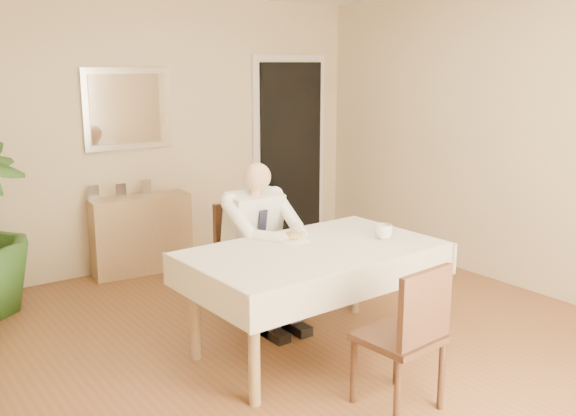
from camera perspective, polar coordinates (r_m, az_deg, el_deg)
room at (r=4.28m, az=2.75°, el=3.73°), size 5.00×5.02×2.60m
doorway at (r=7.19m, az=0.18°, el=5.04°), size 0.96×0.07×2.10m
mirror at (r=6.23m, az=-14.03°, el=8.55°), size 0.86×0.04×0.76m
dining_table at (r=4.36m, az=2.26°, el=-4.61°), size 1.75×1.07×0.75m
chair_far at (r=5.10m, az=-3.88°, el=-3.89°), size 0.45×0.45×0.91m
chair_near at (r=3.74m, az=10.71°, el=-10.70°), size 0.45×0.45×0.88m
seated_man at (r=4.82m, az=-2.09°, el=-2.63°), size 0.48×0.72×1.24m
plate at (r=4.52m, az=0.39°, el=-2.74°), size 0.26×0.26×0.02m
food at (r=4.52m, az=0.39°, el=-2.47°), size 0.14×0.14×0.06m
knife at (r=4.50m, az=1.25°, el=-2.62°), size 0.01×0.13×0.01m
fork at (r=4.45m, az=0.43°, el=-2.78°), size 0.01×0.13×0.01m
coffee_mug at (r=4.59m, az=8.49°, el=-2.09°), size 0.17×0.17×0.10m
sideboard at (r=6.29m, az=-12.93°, el=-2.28°), size 0.95×0.40×0.74m
photo_frame_left at (r=6.12m, az=-16.92°, el=1.30°), size 0.10×0.02×0.14m
photo_frame_center at (r=6.13m, az=-14.65°, el=1.47°), size 0.10×0.02×0.14m
photo_frame_right at (r=6.28m, az=-12.51°, el=1.86°), size 0.10×0.02×0.14m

